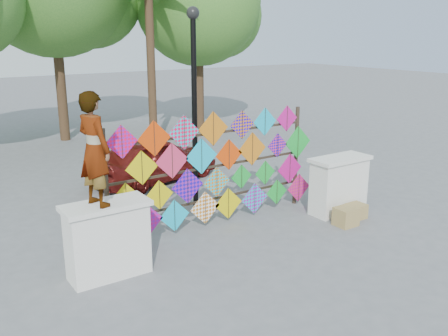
{
  "coord_description": "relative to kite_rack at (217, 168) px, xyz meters",
  "views": [
    {
      "loc": [
        -5.37,
        -7.53,
        3.95
      ],
      "look_at": [
        0.15,
        0.6,
        1.24
      ],
      "focal_mm": 40.0,
      "sensor_mm": 36.0,
      "label": 1
    }
  ],
  "objects": [
    {
      "name": "tree_east",
      "position": [
        5.03,
        8.8,
        3.77
      ],
      "size": [
        5.4,
        4.8,
        7.42
      ],
      "color": "#492D1F",
      "rests_on": "ground"
    },
    {
      "name": "lamppost",
      "position": [
        0.24,
        1.27,
        1.47
      ],
      "size": [
        0.28,
        0.28,
        4.46
      ],
      "color": "black",
      "rests_on": "ground"
    },
    {
      "name": "cardboard_box_far",
      "position": [
        2.7,
        -1.42,
        -1.06
      ],
      "size": [
        0.38,
        0.35,
        0.32
      ],
      "primitive_type": "cube",
      "color": "olive",
      "rests_on": "ground"
    },
    {
      "name": "kite_rack",
      "position": [
        0.0,
        0.0,
        0.0
      ],
      "size": [
        4.97,
        0.24,
        2.41
      ],
      "color": "#2E2319",
      "rests_on": "ground"
    },
    {
      "name": "vendor_woman",
      "position": [
        -2.88,
        -0.93,
        0.97
      ],
      "size": [
        0.59,
        0.75,
        1.81
      ],
      "primitive_type": "imported",
      "rotation": [
        0.0,
        0.0,
        1.83
      ],
      "color": "#99999E",
      "rests_on": "parapet_left"
    },
    {
      "name": "sedan",
      "position": [
        0.32,
        3.54,
        -0.6
      ],
      "size": [
        3.87,
        2.2,
        1.24
      ],
      "primitive_type": "imported",
      "rotation": [
        0.0,
        0.0,
        1.78
      ],
      "color": "#5C120F",
      "rests_on": "ground"
    },
    {
      "name": "parapet_right",
      "position": [
        2.64,
        -0.93,
        -0.57
      ],
      "size": [
        1.4,
        0.65,
        1.28
      ],
      "color": "silver",
      "rests_on": "ground"
    },
    {
      "name": "cardboard_box_near",
      "position": [
        2.19,
        -1.59,
        -1.02
      ],
      "size": [
        0.44,
        0.39,
        0.39
      ],
      "primitive_type": "cube",
      "color": "olive",
      "rests_on": "ground"
    },
    {
      "name": "ground",
      "position": [
        -0.06,
        -0.73,
        -1.22
      ],
      "size": [
        80.0,
        80.0,
        0.0
      ],
      "primitive_type": "plane",
      "color": "slate",
      "rests_on": "ground"
    },
    {
      "name": "parapet_left",
      "position": [
        -2.76,
        -0.93,
        -0.57
      ],
      "size": [
        1.4,
        0.65,
        1.28
      ],
      "color": "silver",
      "rests_on": "ground"
    }
  ]
}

